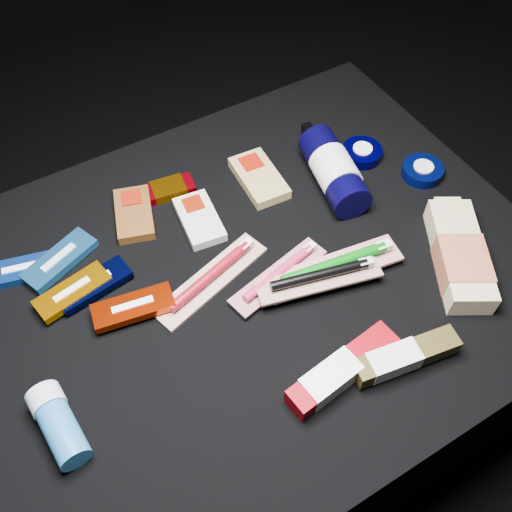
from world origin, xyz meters
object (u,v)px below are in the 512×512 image
lotion_bottle (334,171)px  toothpaste_carton_red (338,373)px  bodywash_bottle (460,257)px  deodorant_stick (58,424)px

lotion_bottle → toothpaste_carton_red: 0.39m
toothpaste_carton_red → lotion_bottle: bearing=49.2°
lotion_bottle → bodywash_bottle: bearing=-61.8°
bodywash_bottle → toothpaste_carton_red: (-0.29, -0.07, -0.00)m
deodorant_stick → toothpaste_carton_red: size_ratio=0.63×
lotion_bottle → toothpaste_carton_red: bearing=-111.8°
lotion_bottle → bodywash_bottle: (0.08, -0.26, -0.01)m
bodywash_bottle → toothpaste_carton_red: size_ratio=1.15×
bodywash_bottle → toothpaste_carton_red: bearing=-137.0°
deodorant_stick → lotion_bottle: bearing=13.7°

